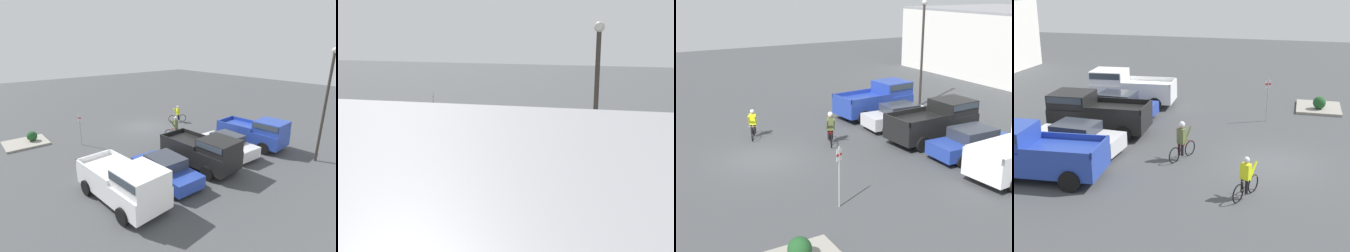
% 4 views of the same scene
% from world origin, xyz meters
% --- Properties ---
extents(ground_plane, '(80.00, 80.00, 0.00)m').
position_xyz_m(ground_plane, '(0.00, 0.00, 0.00)').
color(ground_plane, '#424447').
extents(pickup_truck_0, '(2.59, 4.99, 2.13)m').
position_xyz_m(pickup_truck_0, '(-3.75, 9.17, 1.11)').
color(pickup_truck_0, '#233D9E').
rests_on(pickup_truck_0, ground_plane).
extents(sedan_0, '(2.06, 4.30, 1.44)m').
position_xyz_m(sedan_0, '(-0.92, 8.74, 0.72)').
color(sedan_0, silver).
rests_on(sedan_0, ground_plane).
extents(pickup_truck_1, '(2.51, 5.01, 2.11)m').
position_xyz_m(pickup_truck_1, '(1.86, 9.15, 1.10)').
color(pickup_truck_1, black).
rests_on(pickup_truck_1, ground_plane).
extents(sedan_1, '(2.03, 4.38, 1.46)m').
position_xyz_m(sedan_1, '(4.68, 9.00, 0.72)').
color(sedan_1, '#233D9E').
rests_on(sedan_1, ground_plane).
extents(pickup_truck_2, '(2.57, 5.23, 2.17)m').
position_xyz_m(pickup_truck_2, '(7.44, 9.47, 1.12)').
color(pickup_truck_2, white).
rests_on(pickup_truck_2, ground_plane).
extents(cyclist_0, '(1.70, 0.79, 1.77)m').
position_xyz_m(cyclist_0, '(-0.43, 3.93, 0.90)').
color(cyclist_0, black).
rests_on(cyclist_0, ground_plane).
extents(cyclist_1, '(1.65, 0.77, 1.62)m').
position_xyz_m(cyclist_1, '(-3.45, 0.75, 0.79)').
color(cyclist_1, black).
rests_on(cyclist_1, ground_plane).
extents(fire_lane_sign, '(0.14, 0.28, 2.42)m').
position_xyz_m(fire_lane_sign, '(6.16, 0.78, 1.46)').
color(fire_lane_sign, '#9E9EA3').
rests_on(fire_lane_sign, ground_plane).
extents(lamppost, '(0.36, 0.36, 7.10)m').
position_xyz_m(lamppost, '(-4.51, 13.12, 4.14)').
color(lamppost, '#2D2823').
rests_on(lamppost, ground_plane).
extents(curb_island, '(2.95, 2.60, 0.15)m').
position_xyz_m(curb_island, '(9.39, -2.09, 0.07)').
color(curb_island, gray).
rests_on(curb_island, ground_plane).
extents(shrub, '(0.75, 0.75, 0.75)m').
position_xyz_m(shrub, '(8.89, -2.10, 0.52)').
color(shrub, '#1E4C23').
rests_on(shrub, curb_island).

